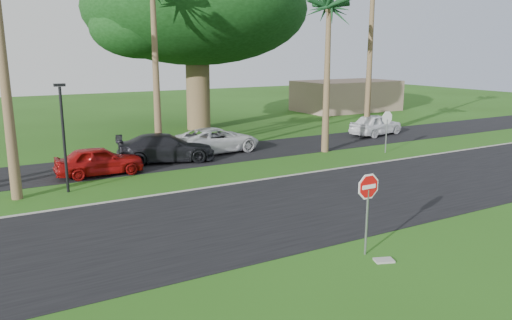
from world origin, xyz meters
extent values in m
plane|color=#214912|center=(0.00, 0.00, 0.00)|extent=(120.00, 120.00, 0.00)
cube|color=black|center=(0.00, 2.00, 0.01)|extent=(120.00, 8.00, 0.02)
cube|color=black|center=(0.00, 12.50, 0.01)|extent=(120.00, 5.00, 0.02)
cube|color=gray|center=(0.00, 6.05, 0.03)|extent=(120.00, 0.12, 0.06)
cylinder|color=gray|center=(0.50, -3.00, 1.00)|extent=(0.07, 0.07, 2.00)
cylinder|color=white|center=(0.50, -3.00, 2.10)|extent=(1.05, 0.02, 1.05)
cylinder|color=red|center=(0.50, -3.00, 2.10)|extent=(0.90, 0.02, 0.90)
cube|color=white|center=(0.50, -3.00, 2.10)|extent=(0.50, 0.02, 0.12)
cylinder|color=gray|center=(12.00, 8.00, 1.00)|extent=(0.07, 0.07, 2.00)
cylinder|color=white|center=(12.00, 8.00, 2.10)|extent=(1.05, 0.02, 1.05)
cylinder|color=red|center=(12.00, 8.00, 2.10)|extent=(0.90, 0.02, 0.90)
cube|color=white|center=(12.00, 8.00, 2.10)|extent=(0.50, 0.02, 0.12)
cone|color=brown|center=(-8.00, 8.50, 5.75)|extent=(0.44, 0.44, 11.50)
cone|color=brown|center=(0.00, 14.00, 4.75)|extent=(0.44, 0.44, 9.50)
cone|color=brown|center=(9.00, 10.00, 4.25)|extent=(0.44, 0.44, 8.50)
cone|color=brown|center=(15.00, 13.00, 6.00)|extent=(0.44, 0.44, 12.00)
cylinder|color=brown|center=(6.00, 22.00, 3.00)|extent=(1.80, 1.80, 6.00)
ellipsoid|color=black|center=(6.00, 22.00, 9.00)|extent=(16.50, 16.50, 8.25)
cylinder|color=black|center=(-6.00, 8.50, 2.25)|extent=(0.12, 0.12, 4.50)
cube|color=black|center=(-6.00, 8.50, 4.58)|extent=(0.45, 0.25, 0.12)
cube|color=gray|center=(24.00, 26.00, 1.50)|extent=(10.00, 6.00, 3.00)
imported|color=#950C0C|center=(-4.10, 10.83, 0.71)|extent=(4.21, 1.77, 1.42)
imported|color=black|center=(-0.25, 12.11, 0.76)|extent=(5.62, 3.41, 1.52)
imported|color=silver|center=(3.21, 13.00, 0.74)|extent=(5.57, 3.00, 1.49)
imported|color=white|center=(15.88, 12.99, 0.76)|extent=(4.75, 2.65, 1.53)
cube|color=gray|center=(0.62, -3.67, 0.03)|extent=(0.64, 0.53, 0.06)
camera|label=1|loc=(-9.30, -13.48, 5.96)|focal=35.00mm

